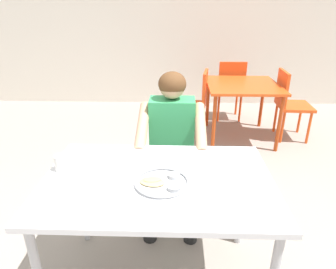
{
  "coord_description": "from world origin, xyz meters",
  "views": [
    {
      "loc": [
        0.14,
        -1.36,
        1.62
      ],
      "look_at": [
        0.09,
        0.27,
        0.9
      ],
      "focal_mm": 32.07,
      "sensor_mm": 36.0,
      "label": 1
    }
  ],
  "objects_px": {
    "drinking_cup": "(61,162)",
    "chair_red_far": "(230,87)",
    "chair_red_right": "(289,100)",
    "thali_tray": "(162,182)",
    "table_foreground": "(158,190)",
    "table_background_red": "(242,90)",
    "diner_foreground": "(172,137)",
    "chair_foreground": "(172,151)",
    "chair_red_left": "(196,100)"
  },
  "relations": [
    {
      "from": "drinking_cup",
      "to": "chair_red_far",
      "type": "relative_size",
      "value": 0.1
    },
    {
      "from": "drinking_cup",
      "to": "chair_red_far",
      "type": "distance_m",
      "value": 3.19
    },
    {
      "from": "chair_red_right",
      "to": "chair_red_far",
      "type": "relative_size",
      "value": 0.99
    },
    {
      "from": "chair_red_right",
      "to": "chair_red_far",
      "type": "height_order",
      "value": "chair_red_far"
    },
    {
      "from": "thali_tray",
      "to": "chair_red_right",
      "type": "relative_size",
      "value": 0.33
    },
    {
      "from": "table_foreground",
      "to": "drinking_cup",
      "type": "distance_m",
      "value": 0.56
    },
    {
      "from": "table_background_red",
      "to": "diner_foreground",
      "type": "bearing_deg",
      "value": -117.82
    },
    {
      "from": "diner_foreground",
      "to": "chair_red_far",
      "type": "xyz_separation_m",
      "value": [
        0.81,
        2.25,
        -0.19
      ]
    },
    {
      "from": "thali_tray",
      "to": "table_background_red",
      "type": "height_order",
      "value": "thali_tray"
    },
    {
      "from": "chair_foreground",
      "to": "thali_tray",
      "type": "bearing_deg",
      "value": -92.29
    },
    {
      "from": "table_background_red",
      "to": "chair_red_far",
      "type": "relative_size",
      "value": 1.04
    },
    {
      "from": "chair_red_left",
      "to": "chair_foreground",
      "type": "bearing_deg",
      "value": -101.08
    },
    {
      "from": "thali_tray",
      "to": "chair_red_left",
      "type": "xyz_separation_m",
      "value": [
        0.31,
        2.35,
        -0.27
      ]
    },
    {
      "from": "diner_foreground",
      "to": "table_foreground",
      "type": "bearing_deg",
      "value": -95.38
    },
    {
      "from": "table_foreground",
      "to": "chair_red_right",
      "type": "bearing_deg",
      "value": 56.65
    },
    {
      "from": "table_foreground",
      "to": "chair_foreground",
      "type": "height_order",
      "value": "chair_foreground"
    },
    {
      "from": "drinking_cup",
      "to": "table_background_red",
      "type": "distance_m",
      "value": 2.63
    },
    {
      "from": "diner_foreground",
      "to": "chair_red_right",
      "type": "xyz_separation_m",
      "value": [
        1.44,
        1.62,
        -0.19
      ]
    },
    {
      "from": "chair_foreground",
      "to": "table_background_red",
      "type": "height_order",
      "value": "chair_foreground"
    },
    {
      "from": "chair_red_far",
      "to": "table_background_red",
      "type": "bearing_deg",
      "value": -86.83
    },
    {
      "from": "drinking_cup",
      "to": "chair_red_right",
      "type": "xyz_separation_m",
      "value": [
        2.05,
        2.21,
        -0.3
      ]
    },
    {
      "from": "drinking_cup",
      "to": "chair_red_left",
      "type": "distance_m",
      "value": 2.41
    },
    {
      "from": "thali_tray",
      "to": "drinking_cup",
      "type": "bearing_deg",
      "value": 167.15
    },
    {
      "from": "chair_red_right",
      "to": "chair_foreground",
      "type": "bearing_deg",
      "value": -135.8
    },
    {
      "from": "drinking_cup",
      "to": "chair_foreground",
      "type": "bearing_deg",
      "value": 52.98
    },
    {
      "from": "table_foreground",
      "to": "thali_tray",
      "type": "distance_m",
      "value": 0.1
    },
    {
      "from": "table_foreground",
      "to": "table_background_red",
      "type": "height_order",
      "value": "table_foreground"
    },
    {
      "from": "thali_tray",
      "to": "chair_red_right",
      "type": "xyz_separation_m",
      "value": [
        1.48,
        2.34,
        -0.26
      ]
    },
    {
      "from": "diner_foreground",
      "to": "chair_red_right",
      "type": "bearing_deg",
      "value": 48.36
    },
    {
      "from": "chair_red_left",
      "to": "chair_red_far",
      "type": "bearing_deg",
      "value": 49.56
    },
    {
      "from": "table_background_red",
      "to": "chair_red_far",
      "type": "bearing_deg",
      "value": 93.17
    },
    {
      "from": "chair_red_far",
      "to": "diner_foreground",
      "type": "bearing_deg",
      "value": -109.76
    },
    {
      "from": "table_background_red",
      "to": "chair_red_left",
      "type": "xyz_separation_m",
      "value": [
        -0.57,
        0.03,
        -0.14
      ]
    },
    {
      "from": "table_foreground",
      "to": "chair_red_far",
      "type": "relative_size",
      "value": 1.4
    },
    {
      "from": "table_foreground",
      "to": "chair_red_left",
      "type": "height_order",
      "value": "chair_red_left"
    },
    {
      "from": "chair_foreground",
      "to": "table_background_red",
      "type": "xyz_separation_m",
      "value": [
        0.84,
        1.38,
        0.16
      ]
    },
    {
      "from": "drinking_cup",
      "to": "chair_foreground",
      "type": "relative_size",
      "value": 0.11
    },
    {
      "from": "table_foreground",
      "to": "chair_red_far",
      "type": "distance_m",
      "value": 3.05
    },
    {
      "from": "table_foreground",
      "to": "table_background_red",
      "type": "distance_m",
      "value": 2.44
    },
    {
      "from": "chair_red_left",
      "to": "chair_red_far",
      "type": "xyz_separation_m",
      "value": [
        0.53,
        0.62,
        0.02
      ]
    },
    {
      "from": "chair_foreground",
      "to": "chair_red_right",
      "type": "xyz_separation_m",
      "value": [
        1.44,
        1.4,
        0.04
      ]
    },
    {
      "from": "chair_foreground",
      "to": "chair_red_left",
      "type": "xyz_separation_m",
      "value": [
        0.28,
        1.41,
        0.02
      ]
    },
    {
      "from": "table_background_red",
      "to": "chair_foreground",
      "type": "bearing_deg",
      "value": -121.43
    },
    {
      "from": "table_foreground",
      "to": "chair_red_far",
      "type": "bearing_deg",
      "value": 73.36
    },
    {
      "from": "thali_tray",
      "to": "chair_red_left",
      "type": "bearing_deg",
      "value": 82.4
    },
    {
      "from": "table_background_red",
      "to": "chair_red_right",
      "type": "xyz_separation_m",
      "value": [
        0.6,
        0.02,
        -0.13
      ]
    },
    {
      "from": "table_foreground",
      "to": "thali_tray",
      "type": "relative_size",
      "value": 4.32
    },
    {
      "from": "chair_foreground",
      "to": "table_background_red",
      "type": "distance_m",
      "value": 1.63
    },
    {
      "from": "chair_red_right",
      "to": "drinking_cup",
      "type": "bearing_deg",
      "value": -132.86
    },
    {
      "from": "chair_red_left",
      "to": "thali_tray",
      "type": "bearing_deg",
      "value": -97.6
    }
  ]
}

